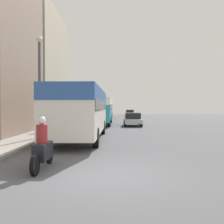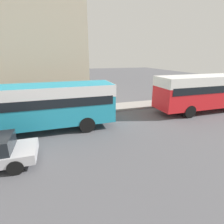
# 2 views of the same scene
# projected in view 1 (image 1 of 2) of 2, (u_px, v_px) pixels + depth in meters

# --- Properties ---
(ground_plane) EXTENTS (120.00, 120.00, 0.00)m
(ground_plane) POSITION_uv_depth(u_px,v_px,m) (104.00, 176.00, 7.36)
(ground_plane) COLOR #515156
(building_far_terrace) EXTENTS (6.62, 9.94, 12.47)m
(building_far_terrace) POSITION_uv_depth(u_px,v_px,m) (28.00, 69.00, 27.67)
(building_far_terrace) COLOR #BCAD93
(building_far_terrace) RESTS_ON ground_plane
(bus_lead) EXTENTS (2.64, 10.00, 3.12)m
(bus_lead) POSITION_uv_depth(u_px,v_px,m) (81.00, 107.00, 15.55)
(bus_lead) COLOR silver
(bus_lead) RESTS_ON ground_plane
(bus_following) EXTENTS (2.59, 9.89, 2.94)m
(bus_following) POSITION_uv_depth(u_px,v_px,m) (100.00, 108.00, 28.15)
(bus_following) COLOR teal
(bus_following) RESTS_ON ground_plane
(bus_third_in_line) EXTENTS (2.50, 10.73, 3.09)m
(bus_third_in_line) POSITION_uv_depth(u_px,v_px,m) (105.00, 107.00, 42.60)
(bus_third_in_line) COLOR red
(bus_third_in_line) RESTS_ON ground_plane
(motorcycle_behind_lead) EXTENTS (0.38, 2.24, 1.73)m
(motorcycle_behind_lead) POSITION_uv_depth(u_px,v_px,m) (43.00, 148.00, 8.13)
(motorcycle_behind_lead) COLOR black
(motorcycle_behind_lead) RESTS_ON ground_plane
(car_crossing) EXTENTS (1.83, 4.60, 1.37)m
(car_crossing) POSITION_uv_depth(u_px,v_px,m) (130.00, 113.00, 52.06)
(car_crossing) COLOR #B7B7BC
(car_crossing) RESTS_ON ground_plane
(car_far_curb) EXTENTS (1.84, 4.06, 1.39)m
(car_far_curb) POSITION_uv_depth(u_px,v_px,m) (133.00, 119.00, 26.38)
(car_far_curb) COLOR #B7B7BC
(car_far_curb) RESTS_ON ground_plane
(pedestrian_near_curb) EXTENTS (0.37, 0.37, 1.64)m
(pedestrian_near_curb) POSITION_uv_depth(u_px,v_px,m) (45.00, 121.00, 18.72)
(pedestrian_near_curb) COLOR #232838
(pedestrian_near_curb) RESTS_ON sidewalk
(pedestrian_walking_away) EXTENTS (0.34, 0.34, 1.72)m
(pedestrian_walking_away) POSITION_uv_depth(u_px,v_px,m) (73.00, 115.00, 29.24)
(pedestrian_walking_away) COLOR #232838
(pedestrian_walking_away) RESTS_ON sidewalk
(lamp_post) EXTENTS (0.36, 0.36, 6.15)m
(lamp_post) POSITION_uv_depth(u_px,v_px,m) (39.00, 78.00, 15.12)
(lamp_post) COLOR #47474C
(lamp_post) RESTS_ON sidewalk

